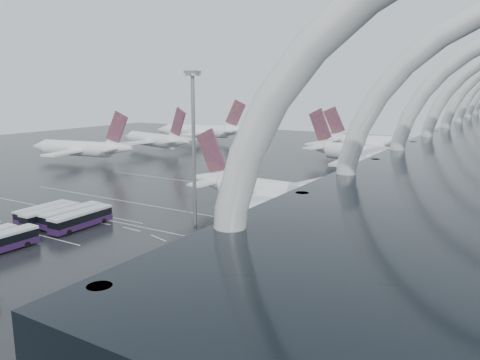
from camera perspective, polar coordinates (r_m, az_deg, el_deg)
The scene contains 22 objects.
ground at distance 92.30m, azimuth -7.19°, elevation -6.21°, with size 420.00×420.00×0.00m, color black.
lane_marking_near at distance 90.82m, azimuth -7.98°, elevation -6.51°, with size 120.00×0.25×0.01m, color silver.
lane_marking_mid at distance 101.52m, azimuth -2.96°, elevation -4.51°, with size 120.00×0.25×0.01m, color silver.
lane_marking_far at distance 124.90m, azimuth 4.32°, elevation -1.53°, with size 120.00×0.25×0.01m, color silver.
bus_bay_line_south at distance 99.08m, azimuth -24.14°, elevation -5.90°, with size 28.00×0.25×0.01m, color silver.
bus_bay_line_north at distance 108.41m, azimuth -17.18°, elevation -3.99°, with size 28.00×0.25×0.01m, color silver.
airliner_main at distance 102.89m, azimuth 5.54°, elevation -1.74°, with size 53.16×46.69×18.03m.
airliner_gate_b at distance 164.97m, azimuth 16.03°, elevation 2.95°, with size 57.89×51.32×20.16m.
airliner_gate_c at distance 202.11m, azimuth 17.02°, elevation 4.31°, with size 55.42×50.71×19.74m.
jet_remote_west at distance 184.85m, azimuth -18.60°, elevation 3.64°, with size 44.36×35.92×19.36m.
jet_remote_mid at distance 205.88m, azimuth -10.22°, elevation 4.79°, with size 45.40×36.78×19.83m.
jet_remote_far at distance 240.32m, azimuth -4.49°, elevation 5.95°, with size 49.73×40.32×21.78m.
bus_row_near_a at distance 107.26m, azimuth -22.90°, elevation -3.62°, with size 3.22×12.39×3.03m.
bus_row_near_b at distance 103.87m, azimuth -22.05°, elevation -3.98°, with size 3.29×12.96×3.18m.
bus_row_near_c at distance 102.01m, azimuth -19.87°, elevation -4.05°, with size 3.29×13.45×3.31m.
bus_row_near_d at distance 98.26m, azimuth -18.79°, elevation -4.51°, with size 3.70×13.99×3.42m.
floodlight_mast at distance 91.31m, azimuth -5.69°, elevation 5.99°, with size 2.35×2.35×30.62m.
gse_cart_belly_a at distance 96.29m, azimuth 7.22°, elevation -5.04°, with size 2.50×1.48×1.36m, color gold.
gse_cart_belly_b at distance 106.81m, azimuth 14.05°, elevation -3.76°, with size 1.92×1.14×1.05m, color slate.
gse_cart_belly_c at distance 97.58m, azimuth 1.78°, elevation -4.84°, with size 1.89×1.11×1.03m, color gold.
gse_cart_belly_d at distance 98.01m, azimuth 14.53°, elevation -5.09°, with size 2.15×1.27×1.17m, color slate.
gse_cart_belly_e at distance 111.74m, azimuth 7.50°, elevation -2.80°, with size 2.28×1.35×1.24m, color gold.
Camera 1 is at (55.40, -68.52, 27.48)m, focal length 35.00 mm.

